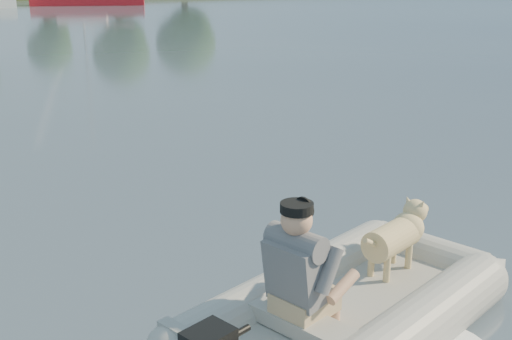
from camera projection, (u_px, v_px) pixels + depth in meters
water at (372, 302)px, 6.20m from camera, size 160.00×160.00×0.00m
dinghy at (355, 261)px, 5.64m from camera, size 5.88×5.01×1.46m
man at (297, 266)px, 5.10m from camera, size 0.92×0.84×1.14m
dog at (391, 244)px, 6.17m from camera, size 1.04×0.61×0.66m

